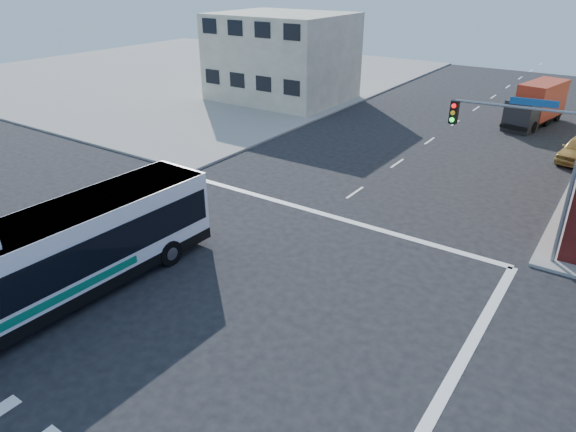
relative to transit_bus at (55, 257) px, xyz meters
The scene contains 6 objects.
ground 5.56m from the transit_bus, 33.65° to the left, with size 120.00×120.00×0.00m, color black.
sidewalk_nw 48.78m from the transit_bus, 128.98° to the left, with size 50.00×50.00×0.15m, color gray.
building_west 35.29m from the transit_bus, 111.09° to the left, with size 12.06×10.06×8.00m.
signal_mast_ne 19.29m from the transit_bus, 45.19° to the left, with size 7.91×1.13×8.07m.
transit_bus is the anchor object (origin of this frame).
box_truck 38.31m from the transit_bus, 75.25° to the left, with size 3.56×7.74×3.36m.
Camera 1 is at (12.18, -11.64, 11.60)m, focal length 32.00 mm.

